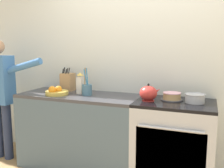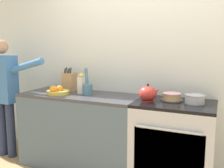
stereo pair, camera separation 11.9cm
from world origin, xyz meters
name	(u,v)px [view 1 (the left image)]	position (x,y,z in m)	size (l,w,h in m)	color
wall_back	(149,60)	(0.00, 0.63, 1.30)	(8.00, 0.04, 2.60)	silver
counter_cabinet	(80,131)	(-0.75, 0.30, 0.45)	(1.42, 0.61, 0.89)	#4C6070
stove_range	(174,144)	(0.36, 0.30, 0.45)	(0.79, 0.64, 0.89)	#B7BABF
layer_cake	(172,97)	(0.31, 0.37, 0.93)	(0.23, 0.23, 0.08)	#4C4C51
tea_kettle	(148,93)	(0.09, 0.26, 0.97)	(0.23, 0.18, 0.18)	red
mixing_bowl	(195,98)	(0.54, 0.33, 0.94)	(0.20, 0.20, 0.09)	#B7BABF
knife_block	(68,82)	(-1.00, 0.47, 1.01)	(0.15, 0.14, 0.30)	tan
utensil_crock	(87,89)	(-0.64, 0.28, 0.97)	(0.11, 0.11, 0.32)	#477084
fruit_bowl	(56,92)	(-0.98, 0.18, 0.93)	(0.27, 0.27, 0.11)	gold
milk_carton	(80,84)	(-0.76, 0.34, 1.01)	(0.07, 0.07, 0.25)	white
person_baker	(1,90)	(-1.79, 0.15, 0.91)	(0.90, 0.20, 1.53)	#283351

